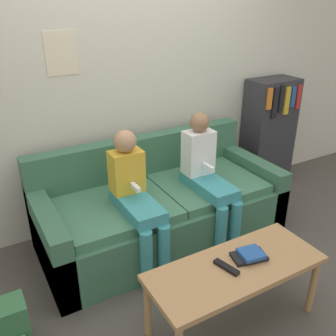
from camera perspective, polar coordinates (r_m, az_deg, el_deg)
The scene contains 10 objects.
ground_plane at distance 2.95m, azimuth 4.25°, elevation -15.75°, with size 10.00×10.00×0.00m, color #4C4742.
wall_back at distance 3.26m, azimuth -6.06°, elevation 13.85°, with size 8.00×0.06×2.60m.
couch at distance 3.18m, azimuth -1.23°, elevation -6.21°, with size 2.00×0.89×0.81m.
coffee_table at distance 2.38m, azimuth 10.26°, elevation -15.43°, with size 1.10×0.44×0.45m.
person_left at distance 2.73m, azimuth -4.95°, elevation -4.30°, with size 0.24×0.60×1.05m.
person_right at distance 3.02m, azimuth 6.06°, elevation -1.13°, with size 0.24×0.60×1.08m.
tv_remote at distance 2.31m, azimuth 8.88°, elevation -14.70°, with size 0.08×0.17×0.02m.
book_stack at distance 2.40m, azimuth 12.38°, elevation -12.85°, with size 0.23×0.17×0.05m.
bookshelf at distance 4.12m, azimuth 15.04°, elevation 5.13°, with size 0.51×0.32×1.15m.
backpack at distance 2.53m, azimuth -23.45°, elevation -21.64°, with size 0.26×0.21×0.33m.
Camera 1 is at (-1.29, -1.83, 1.92)m, focal length 40.00 mm.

